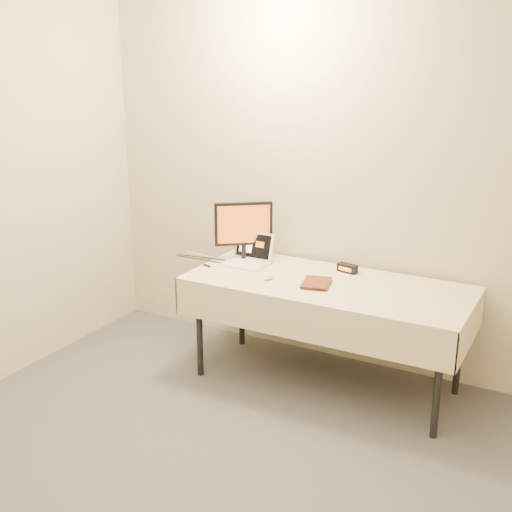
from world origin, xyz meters
The scene contains 9 objects.
back_wall centered at (0.00, 2.50, 1.35)m, with size 4.00×0.10×2.70m, color beige.
table centered at (0.00, 2.05, 0.68)m, with size 1.86×0.81×0.74m.
laptop centered at (-0.66, 2.16, 0.79)m, with size 0.31×0.28×0.21m.
monitor centered at (-0.72, 2.20, 0.99)m, with size 0.35×0.27×0.43m.
book centered at (-0.13, 1.95, 0.86)m, with size 0.18×0.02×0.24m, color #8F3B1A.
alarm_clock centered at (0.04, 2.31, 0.77)m, with size 0.15×0.09×0.06m.
clicker centered at (-0.37, 1.92, 0.75)m, with size 0.05×0.10×0.02m, color #BBBBBD.
paper_form centered at (0.38, 1.97, 0.74)m, with size 0.09×0.24×0.00m, color beige.
usb_dongle centered at (-0.88, 1.95, 0.74)m, with size 0.06×0.02×0.01m, color black.
Camera 1 is at (1.48, -1.66, 2.14)m, focal length 45.00 mm.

